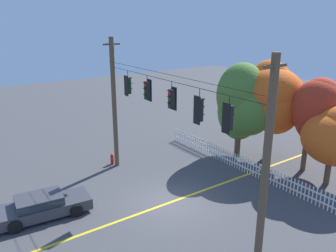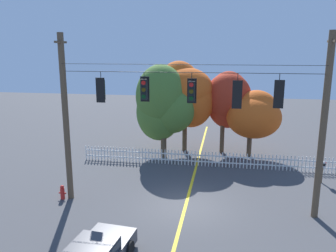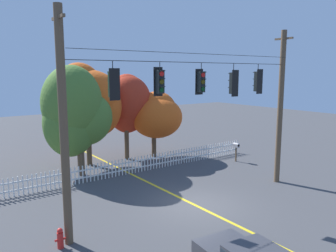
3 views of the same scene
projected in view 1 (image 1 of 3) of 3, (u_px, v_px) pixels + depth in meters
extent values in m
plane|color=#424244|center=(169.00, 203.00, 18.26)|extent=(80.00, 80.00, 0.00)
cube|color=gold|center=(169.00, 203.00, 18.26)|extent=(0.16, 36.00, 0.01)
cylinder|color=brown|center=(114.00, 105.00, 21.69)|extent=(0.30, 0.30, 8.35)
cylinder|color=brown|center=(265.00, 170.00, 12.32)|extent=(0.30, 0.30, 8.35)
cube|color=brown|center=(111.00, 44.00, 20.57)|extent=(0.10, 1.10, 0.10)
cube|color=brown|center=(275.00, 66.00, 11.20)|extent=(0.10, 1.10, 0.10)
cylinder|color=black|center=(169.00, 81.00, 16.29)|extent=(11.81, 0.02, 0.02)
cylinder|color=black|center=(165.00, 74.00, 16.05)|extent=(11.81, 0.02, 0.02)
cylinder|color=black|center=(128.00, 74.00, 19.54)|extent=(0.03, 0.03, 0.39)
cube|color=black|center=(126.00, 86.00, 19.67)|extent=(0.43, 0.02, 1.18)
cube|color=black|center=(128.00, 86.00, 19.74)|extent=(0.30, 0.24, 0.95)
cylinder|color=red|center=(130.00, 80.00, 19.72)|extent=(0.20, 0.03, 0.20)
cube|color=black|center=(131.00, 78.00, 19.71)|extent=(0.22, 0.12, 0.06)
cylinder|color=#463B09|center=(130.00, 85.00, 19.82)|extent=(0.20, 0.03, 0.20)
cube|color=black|center=(131.00, 83.00, 19.81)|extent=(0.22, 0.12, 0.06)
cylinder|color=#073513|center=(130.00, 91.00, 19.91)|extent=(0.20, 0.03, 0.20)
cube|color=black|center=(131.00, 89.00, 19.90)|extent=(0.22, 0.12, 0.06)
cylinder|color=black|center=(147.00, 78.00, 17.90)|extent=(0.03, 0.03, 0.32)
cube|color=black|center=(149.00, 90.00, 18.16)|extent=(0.43, 0.02, 1.18)
cube|color=black|center=(147.00, 90.00, 18.09)|extent=(0.30, 0.24, 0.95)
cylinder|color=red|center=(145.00, 85.00, 17.92)|extent=(0.20, 0.03, 0.20)
cube|color=black|center=(144.00, 83.00, 17.86)|extent=(0.22, 0.12, 0.06)
cylinder|color=#463B09|center=(145.00, 91.00, 18.01)|extent=(0.20, 0.03, 0.20)
cube|color=black|center=(144.00, 89.00, 17.96)|extent=(0.22, 0.12, 0.06)
cylinder|color=#073513|center=(145.00, 97.00, 18.11)|extent=(0.20, 0.03, 0.20)
cube|color=black|center=(144.00, 95.00, 18.05)|extent=(0.22, 0.12, 0.06)
cylinder|color=black|center=(172.00, 85.00, 16.18)|extent=(0.03, 0.03, 0.38)
cube|color=black|center=(174.00, 99.00, 16.45)|extent=(0.43, 0.02, 1.14)
cube|color=black|center=(172.00, 99.00, 16.38)|extent=(0.30, 0.24, 0.92)
cylinder|color=red|center=(169.00, 93.00, 16.21)|extent=(0.20, 0.03, 0.20)
cube|color=black|center=(169.00, 91.00, 16.15)|extent=(0.22, 0.12, 0.06)
cylinder|color=#463B09|center=(169.00, 99.00, 16.30)|extent=(0.20, 0.03, 0.20)
cube|color=black|center=(169.00, 97.00, 16.24)|extent=(0.22, 0.12, 0.06)
cylinder|color=#073513|center=(169.00, 106.00, 16.39)|extent=(0.20, 0.03, 0.20)
cube|color=black|center=(169.00, 103.00, 16.33)|extent=(0.22, 0.12, 0.06)
cylinder|color=black|center=(200.00, 93.00, 14.60)|extent=(0.03, 0.03, 0.43)
cube|color=black|center=(197.00, 110.00, 14.74)|extent=(0.43, 0.02, 1.26)
cube|color=black|center=(199.00, 110.00, 14.82)|extent=(0.30, 0.24, 1.01)
cylinder|color=red|center=(202.00, 102.00, 14.79)|extent=(0.20, 0.03, 0.20)
cube|color=black|center=(203.00, 99.00, 14.78)|extent=(0.22, 0.12, 0.06)
cylinder|color=#463B09|center=(202.00, 109.00, 14.89)|extent=(0.20, 0.03, 0.20)
cube|color=black|center=(202.00, 107.00, 14.88)|extent=(0.22, 0.12, 0.06)
cylinder|color=#073513|center=(201.00, 117.00, 14.99)|extent=(0.20, 0.03, 0.20)
cube|color=black|center=(202.00, 114.00, 14.98)|extent=(0.22, 0.12, 0.06)
cylinder|color=black|center=(229.00, 101.00, 13.21)|extent=(0.03, 0.03, 0.38)
cube|color=black|center=(226.00, 118.00, 13.34)|extent=(0.43, 0.02, 1.24)
cube|color=black|center=(228.00, 118.00, 13.42)|extent=(0.30, 0.24, 1.00)
cylinder|color=red|center=(231.00, 109.00, 13.39)|extent=(0.20, 0.03, 0.20)
cube|color=black|center=(232.00, 106.00, 13.38)|extent=(0.22, 0.12, 0.06)
cylinder|color=#463B09|center=(231.00, 117.00, 13.49)|extent=(0.20, 0.03, 0.20)
cube|color=black|center=(232.00, 114.00, 13.48)|extent=(0.22, 0.12, 0.06)
cylinder|color=#073513|center=(230.00, 125.00, 13.59)|extent=(0.20, 0.03, 0.20)
cube|color=black|center=(231.00, 122.00, 13.58)|extent=(0.22, 0.12, 0.06)
cube|color=white|center=(176.00, 134.00, 27.53)|extent=(0.06, 0.04, 1.00)
cube|color=white|center=(177.00, 135.00, 27.35)|extent=(0.06, 0.04, 1.00)
cube|color=white|center=(179.00, 136.00, 27.17)|extent=(0.06, 0.04, 1.00)
cube|color=white|center=(181.00, 136.00, 27.00)|extent=(0.06, 0.04, 1.00)
cube|color=white|center=(183.00, 137.00, 26.82)|extent=(0.06, 0.04, 1.00)
cube|color=white|center=(184.00, 138.00, 26.65)|extent=(0.06, 0.04, 1.00)
cube|color=white|center=(186.00, 139.00, 26.47)|extent=(0.06, 0.04, 1.00)
cube|color=white|center=(188.00, 140.00, 26.30)|extent=(0.06, 0.04, 1.00)
cube|color=white|center=(190.00, 140.00, 26.12)|extent=(0.06, 0.04, 1.00)
cube|color=white|center=(192.00, 141.00, 25.95)|extent=(0.06, 0.04, 1.00)
cube|color=white|center=(194.00, 142.00, 25.77)|extent=(0.06, 0.04, 1.00)
cube|color=white|center=(195.00, 143.00, 25.59)|extent=(0.06, 0.04, 1.00)
cube|color=white|center=(197.00, 144.00, 25.42)|extent=(0.06, 0.04, 1.00)
cube|color=white|center=(199.00, 145.00, 25.24)|extent=(0.06, 0.04, 1.00)
cube|color=white|center=(201.00, 146.00, 25.07)|extent=(0.06, 0.04, 1.00)
cube|color=white|center=(203.00, 146.00, 24.89)|extent=(0.06, 0.04, 1.00)
cube|color=white|center=(205.00, 147.00, 24.72)|extent=(0.06, 0.04, 1.00)
cube|color=white|center=(207.00, 148.00, 24.54)|extent=(0.06, 0.04, 1.00)
cube|color=white|center=(210.00, 149.00, 24.36)|extent=(0.06, 0.04, 1.00)
cube|color=white|center=(212.00, 150.00, 24.19)|extent=(0.06, 0.04, 1.00)
cube|color=white|center=(214.00, 151.00, 24.01)|extent=(0.06, 0.04, 1.00)
cube|color=white|center=(216.00, 152.00, 23.84)|extent=(0.06, 0.04, 1.00)
cube|color=white|center=(218.00, 153.00, 23.66)|extent=(0.06, 0.04, 1.00)
cube|color=white|center=(221.00, 154.00, 23.49)|extent=(0.06, 0.04, 1.00)
cube|color=white|center=(223.00, 155.00, 23.31)|extent=(0.06, 0.04, 1.00)
cube|color=white|center=(225.00, 156.00, 23.14)|extent=(0.06, 0.04, 1.00)
cube|color=white|center=(228.00, 157.00, 22.96)|extent=(0.06, 0.04, 1.00)
cube|color=white|center=(230.00, 158.00, 22.78)|extent=(0.06, 0.04, 1.00)
cube|color=white|center=(232.00, 159.00, 22.61)|extent=(0.06, 0.04, 1.00)
cube|color=white|center=(235.00, 160.00, 22.43)|extent=(0.06, 0.04, 1.00)
cube|color=white|center=(237.00, 162.00, 22.26)|extent=(0.06, 0.04, 1.00)
cube|color=white|center=(240.00, 163.00, 22.08)|extent=(0.06, 0.04, 1.00)
cube|color=white|center=(243.00, 164.00, 21.91)|extent=(0.06, 0.04, 1.00)
cube|color=white|center=(245.00, 165.00, 21.73)|extent=(0.06, 0.04, 1.00)
cube|color=white|center=(248.00, 166.00, 21.55)|extent=(0.06, 0.04, 1.00)
cube|color=white|center=(251.00, 168.00, 21.38)|extent=(0.06, 0.04, 1.00)
cube|color=white|center=(253.00, 169.00, 21.20)|extent=(0.06, 0.04, 1.00)
cube|color=white|center=(256.00, 170.00, 21.03)|extent=(0.06, 0.04, 1.00)
cube|color=white|center=(259.00, 171.00, 20.85)|extent=(0.06, 0.04, 1.00)
cube|color=white|center=(262.00, 173.00, 20.68)|extent=(0.06, 0.04, 1.00)
cube|color=white|center=(265.00, 174.00, 20.50)|extent=(0.06, 0.04, 1.00)
cube|color=white|center=(268.00, 175.00, 20.33)|extent=(0.06, 0.04, 1.00)
cube|color=white|center=(271.00, 177.00, 20.15)|extent=(0.06, 0.04, 1.00)
cube|color=white|center=(274.00, 178.00, 19.97)|extent=(0.06, 0.04, 1.00)
cube|color=white|center=(277.00, 179.00, 19.80)|extent=(0.06, 0.04, 1.00)
cube|color=white|center=(281.00, 181.00, 19.62)|extent=(0.06, 0.04, 1.00)
cube|color=white|center=(284.00, 182.00, 19.45)|extent=(0.06, 0.04, 1.00)
cube|color=white|center=(287.00, 184.00, 19.27)|extent=(0.06, 0.04, 1.00)
cube|color=white|center=(291.00, 185.00, 19.10)|extent=(0.06, 0.04, 1.00)
cube|color=white|center=(294.00, 187.00, 18.92)|extent=(0.06, 0.04, 1.00)
cube|color=white|center=(298.00, 189.00, 18.74)|extent=(0.06, 0.04, 1.00)
cube|color=white|center=(301.00, 190.00, 18.57)|extent=(0.06, 0.04, 1.00)
cube|color=white|center=(305.00, 192.00, 18.39)|extent=(0.06, 0.04, 1.00)
cube|color=white|center=(309.00, 193.00, 18.22)|extent=(0.06, 0.04, 1.00)
cube|color=white|center=(313.00, 195.00, 18.04)|extent=(0.06, 0.04, 1.00)
cube|color=white|center=(316.00, 197.00, 17.87)|extent=(0.06, 0.04, 1.00)
cube|color=white|center=(320.00, 199.00, 17.69)|extent=(0.06, 0.04, 1.00)
cube|color=white|center=(325.00, 200.00, 17.52)|extent=(0.06, 0.04, 1.00)
cube|color=white|center=(329.00, 202.00, 17.34)|extent=(0.06, 0.04, 1.00)
cube|color=white|center=(333.00, 204.00, 17.16)|extent=(0.06, 0.04, 1.00)
cube|color=white|center=(259.00, 174.00, 20.93)|extent=(17.10, 0.03, 0.08)
cube|color=white|center=(260.00, 168.00, 20.80)|extent=(17.10, 0.03, 0.08)
cylinder|color=brown|center=(237.00, 144.00, 24.13)|extent=(0.41, 0.41, 1.93)
ellipsoid|color=#4C752D|center=(239.00, 111.00, 24.00)|extent=(3.23, 2.73, 4.06)
ellipsoid|color=#4C752D|center=(248.00, 111.00, 23.18)|extent=(3.35, 2.74, 3.39)
ellipsoid|color=#4C752D|center=(242.00, 95.00, 23.54)|extent=(3.57, 3.42, 4.49)
cylinder|color=brown|center=(270.00, 137.00, 24.00)|extent=(0.34, 0.34, 2.85)
ellipsoid|color=#DB5619|center=(276.00, 105.00, 22.74)|extent=(3.38, 3.20, 3.99)
ellipsoid|color=#DB5619|center=(269.00, 92.00, 23.48)|extent=(3.48, 2.89, 4.39)
ellipsoid|color=#DB5619|center=(272.00, 92.00, 22.93)|extent=(4.18, 3.86, 3.32)
cylinder|color=brown|center=(305.00, 150.00, 21.79)|extent=(0.32, 0.32, 2.75)
ellipsoid|color=#B22D19|center=(319.00, 112.00, 20.99)|extent=(3.19, 2.70, 4.22)
ellipsoid|color=#B22D19|center=(318.00, 108.00, 20.83)|extent=(3.33, 2.82, 3.52)
cylinder|color=brown|center=(328.00, 168.00, 20.06)|extent=(0.34, 0.34, 2.09)
ellipsoid|color=#DB5619|center=(335.00, 139.00, 19.27)|extent=(3.82, 3.36, 3.00)
cube|color=#38383D|center=(43.00, 208.00, 16.91)|extent=(2.11, 4.65, 0.55)
cube|color=#38383D|center=(39.00, 200.00, 16.70)|extent=(1.68, 2.30, 0.42)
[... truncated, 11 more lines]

